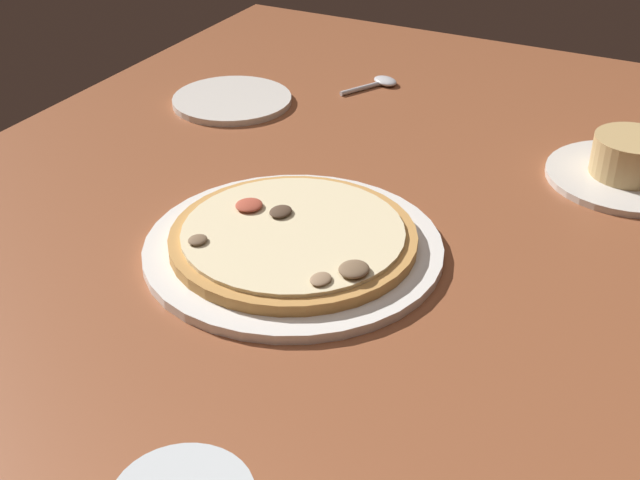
{
  "coord_description": "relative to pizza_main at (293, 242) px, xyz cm",
  "views": [
    {
      "loc": [
        61.34,
        28.46,
        50.18
      ],
      "look_at": [
        -1.1,
        -3.57,
        7.0
      ],
      "focal_mm": 48.01,
      "sensor_mm": 36.0,
      "label": 1
    }
  ],
  "objects": [
    {
      "name": "side_plate",
      "position": [
        -30.13,
        -26.22,
        -0.71
      ],
      "size": [
        16.55,
        16.55,
        0.9
      ],
      "primitive_type": "cylinder",
      "color": "silver",
      "rests_on": "dining_table"
    },
    {
      "name": "dining_table",
      "position": [
        2.18,
        7.13,
        -3.16
      ],
      "size": [
        150.0,
        110.0,
        4.0
      ],
      "primitive_type": "cube",
      "color": "brown",
      "rests_on": "ground"
    },
    {
      "name": "pizza_main",
      "position": [
        0.0,
        0.0,
        0.0
      ],
      "size": [
        30.11,
        30.11,
        3.36
      ],
      "color": "white",
      "rests_on": "dining_table"
    },
    {
      "name": "ramekin_on_saucer",
      "position": [
        -31.51,
        26.97,
        0.76
      ],
      "size": [
        18.56,
        18.56,
        5.37
      ],
      "color": "silver",
      "rests_on": "dining_table"
    },
    {
      "name": "spoon",
      "position": [
        -45.56,
        -10.58,
        -0.7
      ],
      "size": [
        9.43,
        6.5,
        1.0
      ],
      "color": "silver",
      "rests_on": "dining_table"
    }
  ]
}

